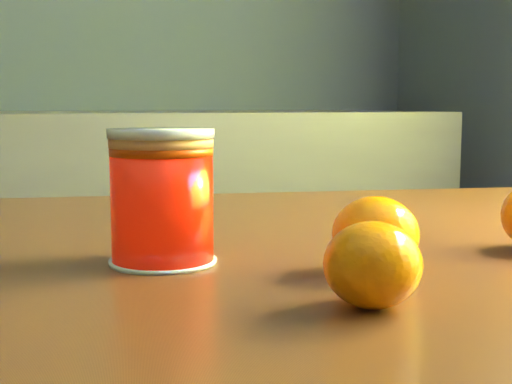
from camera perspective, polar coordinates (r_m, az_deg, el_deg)
name	(u,v)px	position (r m, az deg, el deg)	size (l,w,h in m)	color
table	(381,358)	(0.65, 10.00, -12.94)	(1.18, 0.91, 0.80)	brown
juice_glass	(162,197)	(0.54, -7.52, -0.44)	(0.08, 0.08, 0.10)	#FF1A05
orange_front	(376,234)	(0.52, 9.54, -3.37)	(0.06, 0.06, 0.05)	orange
orange_extra	(373,265)	(0.43, 9.31, -5.78)	(0.06, 0.06, 0.05)	orange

